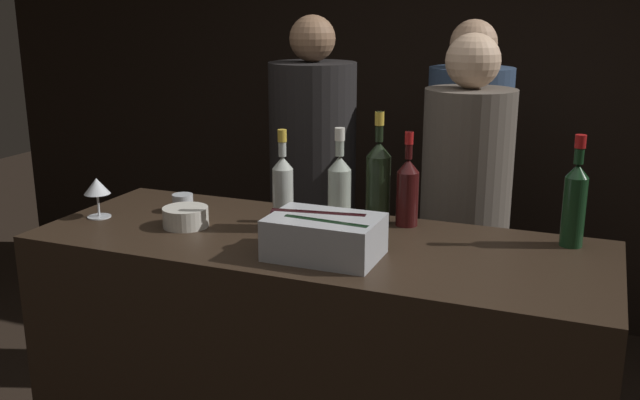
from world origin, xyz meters
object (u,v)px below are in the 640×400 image
at_px(candle_votive, 183,203).
at_px(wine_glass, 97,188).
at_px(person_blond_tee, 313,186).
at_px(champagne_bottle, 378,179).
at_px(person_in_hoodie, 466,191).
at_px(ice_bin_with_bottles, 324,235).
at_px(red_wine_bottle_burgundy, 575,200).
at_px(red_wine_bottle_tall, 407,189).
at_px(person_grey_polo, 464,226).
at_px(white_wine_bottle, 339,188).
at_px(bowl_white, 186,216).
at_px(rose_wine_bottle, 283,190).

bearing_deg(candle_votive, wine_glass, -143.19).
bearing_deg(person_blond_tee, champagne_bottle, -143.97).
bearing_deg(person_in_hoodie, ice_bin_with_bottles, -102.27).
bearing_deg(red_wine_bottle_burgundy, ice_bin_with_bottles, -150.74).
height_order(red_wine_bottle_tall, person_in_hoodie, person_in_hoodie).
xyz_separation_m(red_wine_bottle_tall, person_grey_polo, (0.10, 0.51, -0.26)).
height_order(white_wine_bottle, person_blond_tee, person_blond_tee).
xyz_separation_m(red_wine_bottle_tall, person_blond_tee, (-0.67, 0.80, -0.24)).
bearing_deg(person_blond_tee, candle_votive, 173.46).
height_order(bowl_white, champagne_bottle, champagne_bottle).
bearing_deg(white_wine_bottle, wine_glass, -165.40).
distance_m(candle_votive, person_in_hoodie, 1.41).
height_order(ice_bin_with_bottles, person_blond_tee, person_blond_tee).
distance_m(candle_votive, rose_wine_bottle, 0.45).
distance_m(white_wine_bottle, champagne_bottle, 0.14).
bearing_deg(person_blond_tee, red_wine_bottle_tall, -139.21).
bearing_deg(rose_wine_bottle, ice_bin_with_bottles, -40.58).
xyz_separation_m(person_blond_tee, person_grey_polo, (0.78, -0.29, -0.02)).
bearing_deg(bowl_white, ice_bin_with_bottles, -10.82).
xyz_separation_m(red_wine_bottle_burgundy, person_grey_polo, (-0.42, 0.53, -0.28)).
distance_m(wine_glass, person_grey_polo, 1.41).
bearing_deg(person_in_hoodie, person_blond_tee, -168.97).
bearing_deg(champagne_bottle, ice_bin_with_bottles, -96.45).
bearing_deg(person_grey_polo, red_wine_bottle_burgundy, 91.22).
xyz_separation_m(bowl_white, person_in_hoodie, (0.70, 1.29, -0.16)).
relative_size(ice_bin_with_bottles, wine_glass, 2.44).
bearing_deg(red_wine_bottle_burgundy, wine_glass, -169.25).
relative_size(ice_bin_with_bottles, candle_votive, 4.60).
height_order(candle_votive, person_blond_tee, person_blond_tee).
height_order(person_in_hoodie, person_blond_tee, person_blond_tee).
height_order(red_wine_bottle_tall, person_blond_tee, person_blond_tee).
xyz_separation_m(bowl_white, wine_glass, (-0.34, -0.02, 0.07)).
height_order(red_wine_bottle_tall, champagne_bottle, champagne_bottle).
distance_m(person_in_hoodie, person_grey_polo, 0.50).
bearing_deg(person_grey_polo, wine_glass, -1.38).
height_order(wine_glass, white_wine_bottle, white_wine_bottle).
relative_size(wine_glass, white_wine_bottle, 0.42).
relative_size(bowl_white, wine_glass, 1.08).
bearing_deg(red_wine_bottle_burgundy, white_wine_bottle, -173.67).
height_order(red_wine_bottle_burgundy, person_blond_tee, person_blond_tee).
relative_size(champagne_bottle, red_wine_bottle_burgundy, 1.10).
distance_m(wine_glass, red_wine_bottle_tall, 1.07).
xyz_separation_m(wine_glass, candle_votive, (0.23, 0.17, -0.07)).
height_order(white_wine_bottle, person_grey_polo, person_grey_polo).
height_order(ice_bin_with_bottles, bowl_white, ice_bin_with_bottles).
bearing_deg(rose_wine_bottle, champagne_bottle, 37.25).
distance_m(wine_glass, white_wine_bottle, 0.84).
relative_size(rose_wine_bottle, red_wine_bottle_tall, 1.05).
relative_size(ice_bin_with_bottles, red_wine_bottle_tall, 1.08).
relative_size(bowl_white, red_wine_bottle_tall, 0.48).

